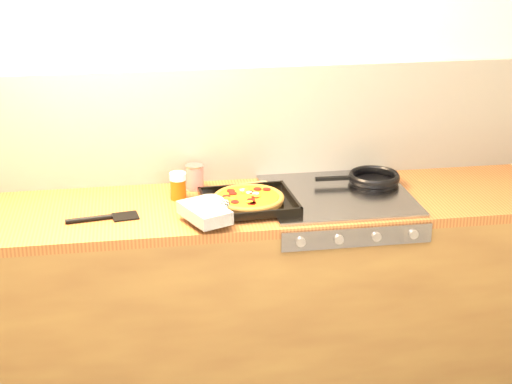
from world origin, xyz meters
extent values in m
plane|color=beige|center=(0.00, 1.40, 1.25)|extent=(3.20, 0.00, 3.20)
cube|color=silver|center=(0.00, 1.39, 1.15)|extent=(3.20, 0.02, 0.50)
cube|color=olive|center=(0.00, 1.10, 0.43)|extent=(3.20, 0.60, 0.86)
cube|color=#92592D|center=(0.00, 1.10, 0.88)|extent=(3.20, 0.60, 0.04)
cube|color=gray|center=(0.45, 0.80, 0.85)|extent=(0.60, 0.03, 0.08)
cylinder|color=#A5A5AA|center=(0.23, 0.78, 0.85)|extent=(0.04, 0.02, 0.04)
cylinder|color=#A5A5AA|center=(0.38, 0.78, 0.85)|extent=(0.04, 0.02, 0.04)
cylinder|color=#A5A5AA|center=(0.53, 0.78, 0.85)|extent=(0.04, 0.02, 0.04)
cylinder|color=#A5A5AA|center=(0.67, 0.78, 0.85)|extent=(0.04, 0.02, 0.04)
cube|color=gray|center=(0.45, 1.10, 0.91)|extent=(0.60, 0.56, 0.02)
cube|color=black|center=(0.06, 1.04, 0.92)|extent=(0.39, 0.34, 0.01)
cube|color=black|center=(0.05, 1.19, 0.94)|extent=(0.37, 0.03, 0.02)
cube|color=black|center=(0.07, 0.88, 0.94)|extent=(0.37, 0.03, 0.02)
cube|color=black|center=(0.24, 1.05, 0.94)|extent=(0.03, 0.32, 0.02)
cube|color=black|center=(-0.12, 1.02, 0.94)|extent=(0.03, 0.32, 0.02)
cylinder|color=#9F6C2E|center=(0.06, 1.04, 0.94)|extent=(0.29, 0.29, 0.02)
torus|color=#9F6C2E|center=(0.06, 1.04, 0.94)|extent=(0.31, 0.31, 0.02)
cylinder|color=orange|center=(0.06, 1.04, 0.95)|extent=(0.26, 0.26, 0.01)
cylinder|color=maroon|center=(0.09, 1.02, 0.95)|extent=(0.04, 0.04, 0.00)
cylinder|color=maroon|center=(0.00, 1.10, 0.95)|extent=(0.04, 0.04, 0.00)
cylinder|color=maroon|center=(0.06, 0.95, 0.95)|extent=(0.04, 0.04, 0.00)
cylinder|color=maroon|center=(-0.03, 1.04, 0.95)|extent=(0.04, 0.04, 0.00)
cylinder|color=maroon|center=(0.11, 1.11, 0.95)|extent=(0.04, 0.04, 0.00)
cylinder|color=maroon|center=(0.07, 1.08, 0.95)|extent=(0.04, 0.04, 0.00)
cylinder|color=maroon|center=(0.00, 0.98, 0.95)|extent=(0.04, 0.04, 0.00)
cylinder|color=maroon|center=(0.15, 1.10, 0.95)|extent=(0.04, 0.04, 0.00)
cylinder|color=maroon|center=(0.06, 0.96, 0.95)|extent=(0.04, 0.04, 0.00)
cylinder|color=maroon|center=(0.06, 0.99, 0.95)|extent=(0.04, 0.04, 0.00)
cylinder|color=maroon|center=(0.00, 1.07, 0.95)|extent=(0.04, 0.04, 0.00)
ellipsoid|color=gold|center=(-0.01, 1.02, 0.95)|extent=(0.03, 0.02, 0.01)
ellipsoid|color=gold|center=(-0.03, 1.02, 0.95)|extent=(0.03, 0.02, 0.01)
ellipsoid|color=gold|center=(0.05, 1.08, 0.95)|extent=(0.03, 0.02, 0.01)
ellipsoid|color=gold|center=(0.05, 1.11, 0.95)|extent=(0.03, 0.02, 0.01)
ellipsoid|color=gold|center=(0.06, 0.97, 0.95)|extent=(0.03, 0.02, 0.01)
ellipsoid|color=gold|center=(0.09, 1.02, 0.95)|extent=(0.03, 0.02, 0.01)
ellipsoid|color=gold|center=(0.08, 1.04, 0.95)|extent=(0.03, 0.02, 0.01)
ellipsoid|color=gold|center=(0.00, 1.01, 0.95)|extent=(0.03, 0.02, 0.01)
ellipsoid|color=gold|center=(0.06, 1.10, 0.95)|extent=(0.03, 0.02, 0.01)
ellipsoid|color=silver|center=(0.05, 1.11, 0.95)|extent=(0.03, 0.03, 0.01)
ellipsoid|color=silver|center=(0.07, 1.07, 0.95)|extent=(0.03, 0.03, 0.01)
ellipsoid|color=silver|center=(0.10, 1.06, 0.95)|extent=(0.03, 0.03, 0.01)
cube|color=black|center=(-0.13, 0.89, 0.95)|extent=(0.21, 0.25, 0.05)
ellipsoid|color=black|center=(-0.10, 0.99, 0.95)|extent=(0.14, 0.14, 0.05)
cylinder|color=black|center=(-0.06, 0.92, 0.95)|extent=(0.08, 0.10, 0.05)
cylinder|color=black|center=(0.64, 1.20, 0.92)|extent=(0.21, 0.21, 0.01)
torus|color=black|center=(0.64, 1.20, 0.94)|extent=(0.23, 0.23, 0.02)
cube|color=black|center=(0.46, 1.20, 0.94)|extent=(0.16, 0.02, 0.01)
cylinder|color=maroon|center=(-0.13, 1.28, 0.96)|extent=(0.09, 0.09, 0.10)
cylinder|color=#B2B2B7|center=(-0.13, 1.28, 1.01)|extent=(0.10, 0.10, 0.01)
cylinder|color=#B2B2B7|center=(-0.13, 1.28, 0.90)|extent=(0.10, 0.10, 0.01)
cylinder|color=#C9440B|center=(-0.21, 1.18, 0.94)|extent=(0.08, 0.08, 0.09)
cylinder|color=silver|center=(-0.21, 1.18, 1.00)|extent=(0.09, 0.09, 0.03)
cylinder|color=#AB6E48|center=(0.02, 1.27, 0.91)|extent=(0.26, 0.06, 0.02)
ellipsoid|color=#AB6E48|center=(0.16, 1.29, 0.91)|extent=(0.06, 0.04, 0.02)
cube|color=black|center=(-0.43, 1.02, 0.90)|extent=(0.11, 0.10, 0.01)
cylinder|color=black|center=(-0.57, 1.00, 0.91)|extent=(0.18, 0.05, 0.02)
camera|label=1|loc=(-0.38, -1.87, 2.10)|focal=55.00mm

